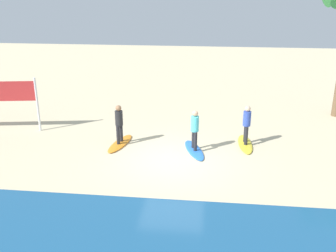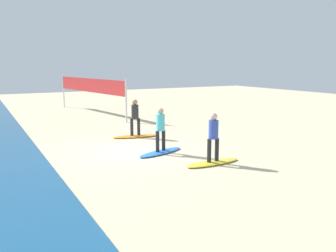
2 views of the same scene
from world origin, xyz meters
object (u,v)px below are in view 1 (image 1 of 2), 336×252
surfboard_blue (194,150)px  surfer_orange (119,121)px  surfboard_orange (120,143)px  surfer_yellow (247,122)px  surfboard_yellow (245,144)px  surfer_blue (195,127)px

surfboard_blue → surfer_orange: bearing=-113.9°
surfboard_blue → surfboard_orange: 3.17m
surfer_yellow → surfboard_orange: size_ratio=0.78×
surfboard_orange → surfer_yellow: bearing=106.7°
surfer_orange → surfboard_orange: bearing=0.0°
surfboard_orange → surfer_orange: size_ratio=1.28×
surfer_yellow → surfboard_blue: size_ratio=0.78×
surfboard_yellow → surfboard_orange: 5.29m
surfer_blue → surfer_orange: same height
surfboard_yellow → surfboard_orange: same height
surfboard_yellow → surfer_orange: size_ratio=1.28×
surfer_yellow → surfer_orange: 5.29m
surfer_yellow → surfboard_blue: 2.49m
surfer_blue → surfer_orange: 3.17m
surfboard_blue → surfer_blue: (-0.00, 0.00, 0.99)m
surfboard_blue → surfer_blue: 0.99m
surfboard_orange → surfboard_yellow: bearing=106.7°
surfer_orange → surfer_yellow: bearing=-174.2°
surfer_yellow → surfer_blue: 2.28m
surfer_yellow → surfer_orange: same height
surfer_blue → surfboard_yellow: bearing=-157.4°
surfboard_blue → surfboard_orange: size_ratio=1.00×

